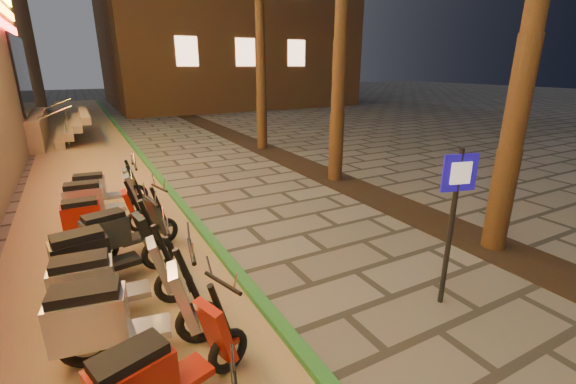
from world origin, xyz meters
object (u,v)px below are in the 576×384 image
scooter_12 (98,200)px  scooter_13 (102,189)px  scooter_11 (96,216)px  scooter_6 (160,372)px  scooter_8 (107,282)px  scooter_10 (121,231)px  pedestrian_sign (454,207)px  scooter_9 (101,254)px  scooter_7 (118,317)px

scooter_12 → scooter_13: size_ratio=1.09×
scooter_11 → scooter_6: bearing=-85.9°
scooter_8 → scooter_10: 1.74m
pedestrian_sign → scooter_13: size_ratio=1.40×
scooter_8 → scooter_9: (-0.01, 0.87, 0.01)m
scooter_10 → scooter_11: size_ratio=1.05×
scooter_8 → scooter_12: scooter_8 is taller
pedestrian_sign → scooter_12: 6.78m
scooter_7 → scooter_8: scooter_7 is taller
pedestrian_sign → scooter_13: pedestrian_sign is taller
scooter_9 → scooter_11: size_ratio=1.14×
pedestrian_sign → scooter_7: (-4.06, 0.96, -0.87)m
scooter_12 → scooter_6: bearing=-84.0°
scooter_7 → scooter_9: scooter_7 is taller
pedestrian_sign → scooter_8: 4.60m
scooter_10 → scooter_11: (-0.33, 0.99, -0.02)m
scooter_9 → scooter_11: scooter_9 is taller
scooter_11 → scooter_13: size_ratio=0.98×
scooter_6 → scooter_7: 1.01m
scooter_12 → pedestrian_sign: bearing=-49.5°
scooter_11 → pedestrian_sign: bearing=-47.4°
pedestrian_sign → scooter_13: (-3.87, 6.37, -0.95)m
scooter_11 → scooter_13: scooter_13 is taller
scooter_8 → scooter_11: 2.70m
scooter_12 → scooter_7: bearing=-86.9°
pedestrian_sign → scooter_12: pedestrian_sign is taller
scooter_9 → scooter_10: 0.92m
scooter_13 → scooter_10: bearing=-81.0°
scooter_10 → scooter_11: scooter_10 is taller
scooter_7 → scooter_10: bearing=93.1°
scooter_6 → scooter_13: size_ratio=1.02×
scooter_6 → scooter_11: 4.58m
scooter_6 → scooter_7: size_ratio=0.89×
scooter_6 → scooter_12: 5.42m
scooter_6 → scooter_13: (-0.06, 6.39, -0.02)m
scooter_7 → scooter_13: scooter_7 is taller
scooter_8 → scooter_10: (0.36, 1.71, -0.03)m
scooter_6 → scooter_10: scooter_6 is taller
scooter_8 → scooter_12: 3.55m
scooter_8 → scooter_11: scooter_8 is taller
scooter_6 → scooter_11: (-0.27, 4.57, -0.02)m
scooter_13 → scooter_6: bearing=-82.9°
scooter_9 → scooter_12: 2.68m
scooter_13 → scooter_12: bearing=-90.4°
scooter_8 → scooter_11: bearing=94.1°
pedestrian_sign → scooter_12: size_ratio=1.28×
scooter_9 → scooter_10: bearing=56.8°
scooter_10 → scooter_13: 2.81m
scooter_9 → scooter_7: bearing=-97.9°
scooter_9 → scooter_12: size_ratio=1.02×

